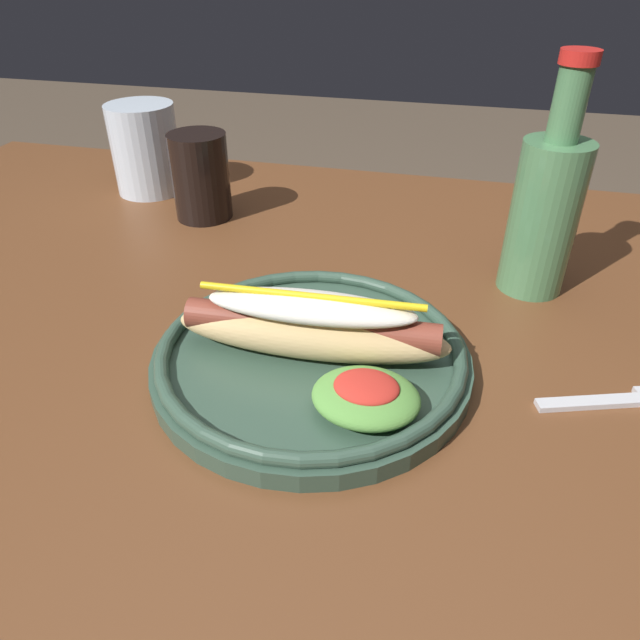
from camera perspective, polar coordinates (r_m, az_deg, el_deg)
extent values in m
cube|color=brown|center=(0.61, -5.65, 0.56)|extent=(1.20, 0.80, 0.04)
cylinder|color=brown|center=(1.26, -22.49, -2.99)|extent=(0.06, 0.06, 0.70)
cylinder|color=brown|center=(1.10, 28.12, -10.58)|extent=(0.06, 0.06, 0.70)
cylinder|color=#334C3D|center=(0.50, -0.84, -3.98)|extent=(0.27, 0.27, 0.02)
torus|color=#334C3D|center=(0.49, -0.85, -2.87)|extent=(0.26, 0.26, 0.01)
ellipsoid|color=tan|center=(0.48, -0.86, -1.34)|extent=(0.23, 0.06, 0.04)
cylinder|color=brown|center=(0.48, -0.87, -0.57)|extent=(0.21, 0.04, 0.03)
ellipsoid|color=silver|center=(0.47, -0.89, 1.28)|extent=(0.17, 0.05, 0.02)
cylinder|color=yellow|center=(0.46, -0.90, 2.33)|extent=(0.18, 0.01, 0.01)
ellipsoid|color=#5B9942|center=(0.43, 4.50, -7.53)|extent=(0.08, 0.07, 0.02)
ellipsoid|color=red|center=(0.43, 4.56, -6.52)|extent=(0.05, 0.04, 0.01)
cube|color=silver|center=(0.51, 24.78, -7.33)|extent=(0.08, 0.04, 0.00)
cylinder|color=black|center=(0.77, -11.56, 13.55)|extent=(0.07, 0.07, 0.11)
cylinder|color=silver|center=(0.88, -16.66, 15.70)|extent=(0.09, 0.09, 0.12)
cylinder|color=#4C7F51|center=(0.62, 20.92, 9.18)|extent=(0.07, 0.07, 0.15)
cylinder|color=#4C7F51|center=(0.59, 23.14, 18.78)|extent=(0.03, 0.03, 0.07)
cylinder|color=red|center=(0.58, 24.04, 22.42)|extent=(0.03, 0.03, 0.01)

